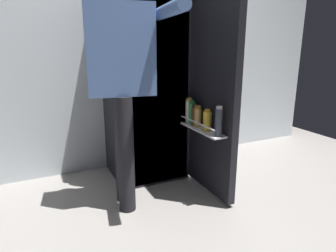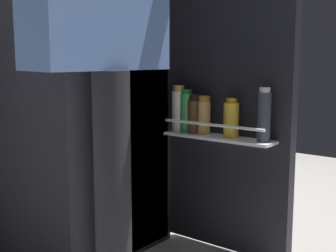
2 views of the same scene
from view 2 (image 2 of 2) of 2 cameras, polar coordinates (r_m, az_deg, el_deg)
The scene contains 2 objects.
refrigerator at distance 2.09m, azimuth -9.41°, elevation 8.22°, with size 0.67×1.17×1.74m.
person at distance 1.53m, azimuth -8.73°, elevation 13.46°, with size 0.56×0.81×1.68m.
Camera 2 is at (-1.39, -1.05, 0.88)m, focal length 49.17 mm.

